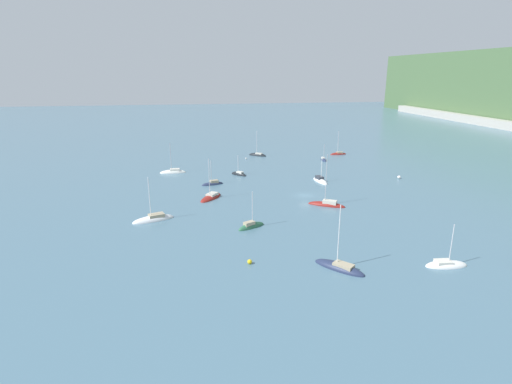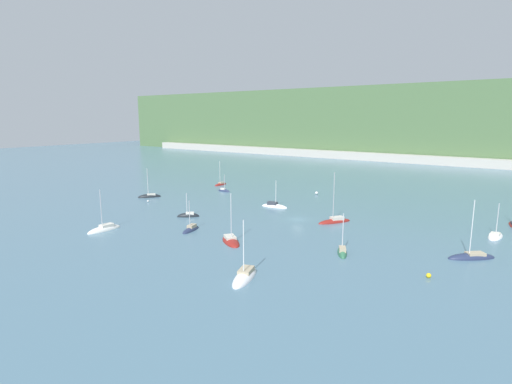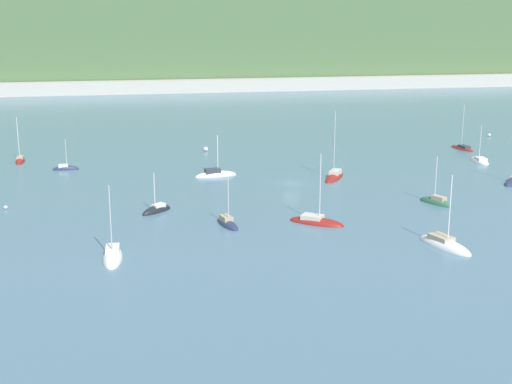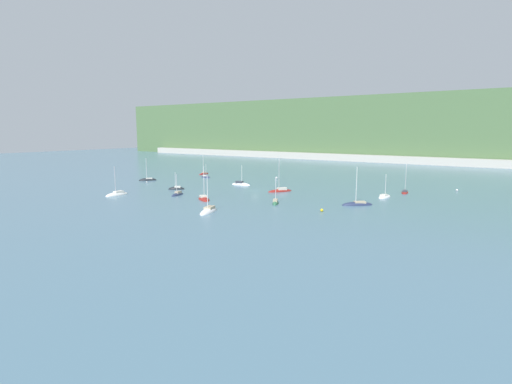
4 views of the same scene
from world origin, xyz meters
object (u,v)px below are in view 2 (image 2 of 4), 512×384
object	(u,v)px
sailboat_0	(274,207)
sailboat_9	(342,253)
sailboat_3	(188,216)
mooring_buoy_2	(316,193)
sailboat_1	(335,222)
sailboat_5	(245,277)
sailboat_7	(224,191)
sailboat_13	(104,230)
sailboat_8	(231,241)
sailboat_4	(471,258)
sailboat_12	(150,197)
mooring_buoy_3	(148,201)
sailboat_2	(191,230)
mooring_buoy_1	(429,275)
sailboat_6	(221,185)
sailboat_11	(495,237)

from	to	relation	value
sailboat_0	sailboat_9	xyz separation A→B (m)	(29.97, -24.18, -0.01)
sailboat_3	mooring_buoy_2	bearing A→B (deg)	-146.75
sailboat_1	sailboat_5	distance (m)	37.78
sailboat_5	sailboat_7	size ratio (longest dim) A/B	1.60
sailboat_7	sailboat_13	world-z (taller)	sailboat_13
sailboat_7	sailboat_8	xyz separation A→B (m)	(35.84, -40.53, 0.00)
sailboat_1	sailboat_13	xyz separation A→B (m)	(-37.08, -34.61, -0.04)
sailboat_7	sailboat_4	bearing A→B (deg)	-17.34
sailboat_12	mooring_buoy_3	distance (m)	7.33
sailboat_13	sailboat_9	bearing A→B (deg)	110.14
sailboat_3	mooring_buoy_2	xyz separation A→B (m)	(12.13, 43.71, 0.37)
sailboat_3	sailboat_0	bearing A→B (deg)	-159.40
sailboat_2	mooring_buoy_1	world-z (taller)	sailboat_2
sailboat_6	sailboat_2	bearing A→B (deg)	32.69
sailboat_4	sailboat_11	size ratio (longest dim) A/B	1.44
sailboat_1	sailboat_9	xyz separation A→B (m)	(10.10, -18.95, -0.03)
sailboat_4	sailboat_13	size ratio (longest dim) A/B	1.12
sailboat_9	sailboat_8	bearing A→B (deg)	80.37
sailboat_7	sailboat_12	distance (m)	23.75
sailboat_2	sailboat_12	xyz separation A→B (m)	(-35.85, 18.74, -0.04)
sailboat_3	sailboat_7	bearing A→B (deg)	-105.64
mooring_buoy_1	sailboat_9	bearing A→B (deg)	169.69
sailboat_7	sailboat_8	bearing A→B (deg)	-48.28
sailboat_2	sailboat_9	distance (m)	32.53
sailboat_3	sailboat_7	xyz separation A→B (m)	(-14.84, 30.96, 0.02)
mooring_buoy_3	sailboat_5	bearing A→B (deg)	-26.41
mooring_buoy_1	mooring_buoy_2	world-z (taller)	mooring_buoy_2
sailboat_7	mooring_buoy_3	xyz separation A→B (m)	(-6.63, -25.51, 0.18)
sailboat_2	sailboat_6	size ratio (longest dim) A/B	0.79
sailboat_13	mooring_buoy_3	size ratio (longest dim) A/B	18.24
sailboat_8	mooring_buoy_3	xyz separation A→B (m)	(-42.46, 15.02, 0.17)
sailboat_1	mooring_buoy_2	distance (m)	33.83
sailboat_1	sailboat_2	distance (m)	32.56
sailboat_7	mooring_buoy_2	bearing A→B (deg)	25.54
sailboat_3	sailboat_7	distance (m)	34.34
sailboat_7	sailboat_9	size ratio (longest dim) A/B	0.77
sailboat_11	sailboat_1	bearing A→B (deg)	109.41
sailboat_0	sailboat_7	distance (m)	27.91
sailboat_1	sailboat_5	size ratio (longest dim) A/B	1.24
sailboat_12	sailboat_7	bearing A→B (deg)	-173.16
sailboat_8	sailboat_12	world-z (taller)	sailboat_8
sailboat_0	sailboat_3	size ratio (longest dim) A/B	1.20
sailboat_7	sailboat_9	world-z (taller)	sailboat_9
sailboat_5	sailboat_7	distance (m)	71.91
sailboat_2	sailboat_6	distance (m)	58.29
sailboat_12	sailboat_13	bearing A→B (deg)	72.42
sailboat_4	mooring_buoy_2	xyz separation A→B (m)	(-48.00, 36.50, 0.37)
sailboat_5	mooring_buoy_2	xyz separation A→B (m)	(-21.67, 65.71, 0.36)
sailboat_3	mooring_buoy_1	distance (m)	56.47
sailboat_9	mooring_buoy_3	distance (m)	63.24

